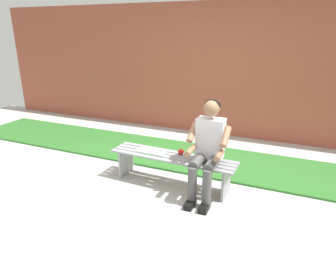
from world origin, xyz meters
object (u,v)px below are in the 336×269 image
at_px(book_open, 151,152).
at_px(apple, 181,152).
at_px(person_seated, 207,147).
at_px(bench_near, 172,163).

bearing_deg(book_open, apple, -163.14).
xyz_separation_m(person_seated, book_open, (0.81, -0.08, -0.24)).
height_order(bench_near, apple, apple).
relative_size(person_seated, apple, 15.04).
bearing_deg(apple, person_seated, 155.96).
distance_m(person_seated, book_open, 0.85).
xyz_separation_m(person_seated, apple, (0.41, -0.18, -0.21)).
distance_m(bench_near, person_seated, 0.62).
distance_m(bench_near, book_open, 0.33).
height_order(bench_near, person_seated, person_seated).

